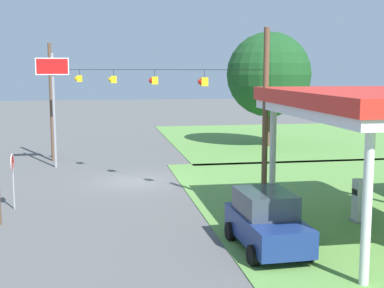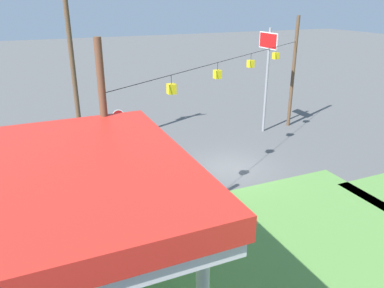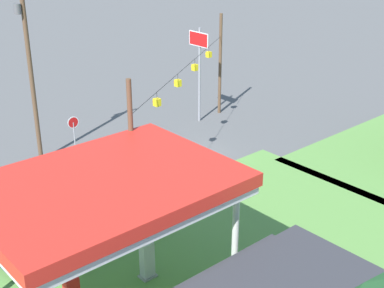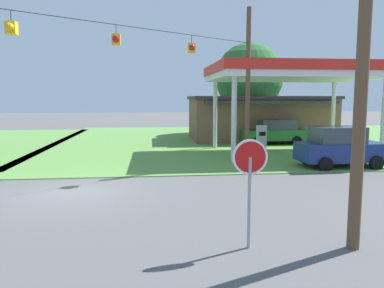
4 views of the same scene
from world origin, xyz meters
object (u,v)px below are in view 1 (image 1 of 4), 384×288
Objects in this scene: fuel_pump_near at (359,202)px; stop_sign_overhead at (53,88)px; car_at_pumps_front at (266,221)px; stop_sign_roadside at (13,169)px; tree_west_verge at (269,75)px.

stop_sign_overhead is (-14.68, -13.10, 4.18)m from fuel_pump_near.
stop_sign_overhead is (-17.23, -8.38, 4.00)m from car_at_pumps_front.
car_at_pumps_front is 1.70× the size of stop_sign_roadside.
stop_sign_roadside reaches higher than fuel_pump_near.
fuel_pump_near is at bearing -8.02° from tree_west_verge.
tree_west_verge is (-21.35, 3.01, 4.90)m from fuel_pump_near.
stop_sign_overhead is (-10.15, 1.02, 3.20)m from stop_sign_roadside.
fuel_pump_near is 0.41× the size of car_at_pumps_front.
stop_sign_roadside is at bearing -5.71° from stop_sign_overhead.
car_at_pumps_front is 0.47× the size of tree_west_verge.
fuel_pump_near is 22.11m from tree_west_verge.
car_at_pumps_front reaches higher than fuel_pump_near.
stop_sign_overhead is at bearing -156.26° from car_at_pumps_front.
fuel_pump_near is 14.85m from stop_sign_roadside.
tree_west_verge is (-23.91, 7.73, 4.73)m from car_at_pumps_front.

